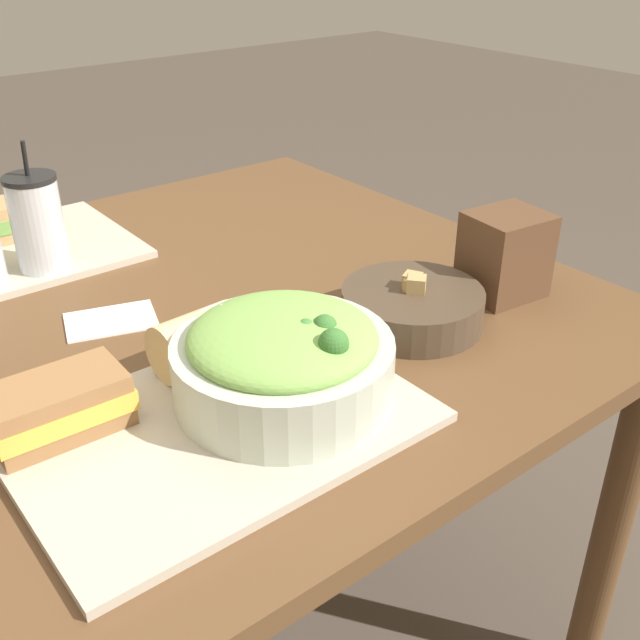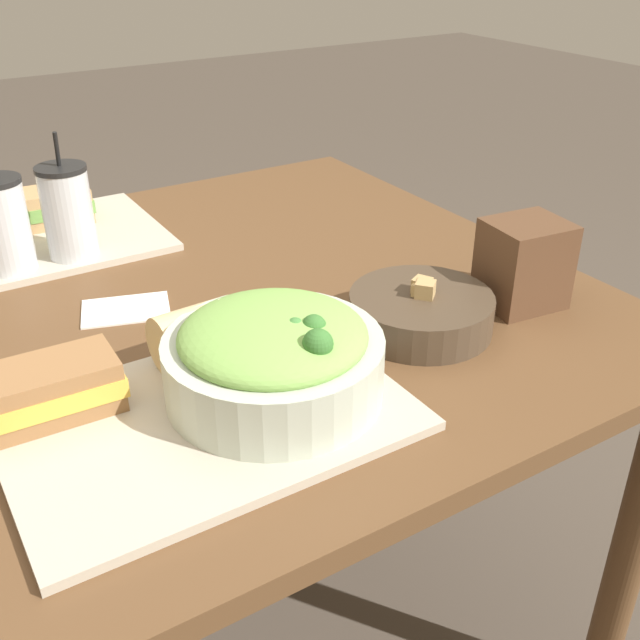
# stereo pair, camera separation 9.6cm
# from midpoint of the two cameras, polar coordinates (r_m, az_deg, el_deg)

# --- Properties ---
(dining_table) EXTENTS (1.39, 1.06, 0.75)m
(dining_table) POSITION_cam_midpoint_polar(r_m,az_deg,el_deg) (1.15, -11.83, -3.94)
(dining_table) COLOR brown
(dining_table) RESTS_ON ground_plane
(tray_near) EXTENTS (0.45, 0.31, 0.01)m
(tray_near) POSITION_cam_midpoint_polar(r_m,az_deg,el_deg) (0.88, -5.52, -7.62)
(tray_near) COLOR #BCB29E
(tray_near) RESTS_ON dining_table
(tray_far) EXTENTS (0.45, 0.31, 0.01)m
(tray_far) POSITION_cam_midpoint_polar(r_m,az_deg,el_deg) (1.40, -19.51, 5.42)
(tray_far) COLOR #BCB29E
(tray_far) RESTS_ON dining_table
(salad_bowl) EXTENTS (0.26, 0.26, 0.12)m
(salad_bowl) POSITION_cam_midpoint_polar(r_m,az_deg,el_deg) (0.87, -0.40, -2.86)
(salad_bowl) COLOR beige
(salad_bowl) RESTS_ON tray_near
(soup_bowl) EXTENTS (0.20, 0.20, 0.08)m
(soup_bowl) POSITION_cam_midpoint_polar(r_m,az_deg,el_deg) (1.07, 10.27, 0.64)
(soup_bowl) COLOR #473828
(soup_bowl) RESTS_ON dining_table
(sandwich_near) EXTENTS (0.16, 0.09, 0.06)m
(sandwich_near) POSITION_cam_midpoint_polar(r_m,az_deg,el_deg) (0.89, -16.85, -5.15)
(sandwich_near) COLOR olive
(sandwich_near) RESTS_ON tray_near
(baguette_near) EXTENTS (0.11, 0.08, 0.08)m
(baguette_near) POSITION_cam_midpoint_polar(r_m,az_deg,el_deg) (0.95, -6.34, -1.17)
(baguette_near) COLOR #DBBC84
(baguette_near) RESTS_ON tray_near
(sandwich_far) EXTENTS (0.14, 0.09, 0.06)m
(sandwich_far) POSITION_cam_midpoint_polar(r_m,az_deg,el_deg) (1.46, -18.01, 8.20)
(sandwich_far) COLOR tan
(sandwich_far) RESTS_ON tray_far
(drink_cup_dark) EXTENTS (0.08, 0.08, 0.21)m
(drink_cup_dark) POSITION_cam_midpoint_polar(r_m,az_deg,el_deg) (1.27, -21.00, 6.55)
(drink_cup_dark) COLOR silver
(drink_cup_dark) RESTS_ON tray_far
(drink_cup_red) EXTENTS (0.08, 0.08, 0.21)m
(drink_cup_red) POSITION_cam_midpoint_polar(r_m,az_deg,el_deg) (1.29, -16.83, 7.62)
(drink_cup_red) COLOR silver
(drink_cup_red) RESTS_ON tray_far
(chip_bag) EXTENTS (0.12, 0.11, 0.13)m
(chip_bag) POSITION_cam_midpoint_polar(r_m,az_deg,el_deg) (1.16, 17.59, 4.05)
(chip_bag) COLOR brown
(chip_bag) RESTS_ON dining_table
(napkin_folded) EXTENTS (0.15, 0.12, 0.00)m
(napkin_folded) POSITION_cam_midpoint_polar(r_m,az_deg,el_deg) (1.13, -12.27, 0.71)
(napkin_folded) COLOR white
(napkin_folded) RESTS_ON dining_table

